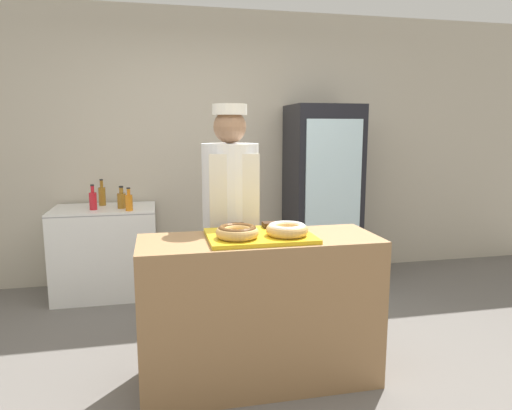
# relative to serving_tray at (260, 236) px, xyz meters

# --- Properties ---
(ground_plane) EXTENTS (14.00, 14.00, 0.00)m
(ground_plane) POSITION_rel_serving_tray_xyz_m (0.00, 0.00, -0.91)
(ground_plane) COLOR #66605B
(wall_back) EXTENTS (8.00, 0.06, 2.70)m
(wall_back) POSITION_rel_serving_tray_xyz_m (0.00, 2.13, 0.44)
(wall_back) COLOR #BCB29E
(wall_back) RESTS_ON ground_plane
(display_counter) EXTENTS (1.42, 0.53, 0.90)m
(display_counter) POSITION_rel_serving_tray_xyz_m (0.00, 0.00, -0.46)
(display_counter) COLOR #997047
(display_counter) RESTS_ON ground_plane
(serving_tray) EXTENTS (0.61, 0.46, 0.02)m
(serving_tray) POSITION_rel_serving_tray_xyz_m (0.00, 0.00, 0.00)
(serving_tray) COLOR yellow
(serving_tray) RESTS_ON display_counter
(donut_chocolate_glaze) EXTENTS (0.24, 0.24, 0.07)m
(donut_chocolate_glaze) POSITION_rel_serving_tray_xyz_m (-0.15, -0.07, 0.05)
(donut_chocolate_glaze) COLOR tan
(donut_chocolate_glaze) RESTS_ON serving_tray
(donut_light_glaze) EXTENTS (0.24, 0.24, 0.07)m
(donut_light_glaze) POSITION_rel_serving_tray_xyz_m (0.15, -0.07, 0.05)
(donut_light_glaze) COLOR tan
(donut_light_glaze) RESTS_ON serving_tray
(brownie_back_left) EXTENTS (0.08, 0.08, 0.03)m
(brownie_back_left) POSITION_rel_serving_tray_xyz_m (-0.10, 0.17, 0.03)
(brownie_back_left) COLOR #382111
(brownie_back_left) RESTS_ON serving_tray
(brownie_back_right) EXTENTS (0.08, 0.08, 0.03)m
(brownie_back_right) POSITION_rel_serving_tray_xyz_m (0.10, 0.17, 0.03)
(brownie_back_right) COLOR #382111
(brownie_back_right) RESTS_ON serving_tray
(baker_person) EXTENTS (0.39, 0.39, 1.70)m
(baker_person) POSITION_rel_serving_tray_xyz_m (-0.09, 0.52, -0.02)
(baker_person) COLOR #4C4C51
(baker_person) RESTS_ON ground_plane
(beverage_fridge) EXTENTS (0.67, 0.61, 1.77)m
(beverage_fridge) POSITION_rel_serving_tray_xyz_m (1.04, 1.76, -0.03)
(beverage_fridge) COLOR black
(beverage_fridge) RESTS_ON ground_plane
(chest_freezer) EXTENTS (0.91, 0.62, 0.82)m
(chest_freezer) POSITION_rel_serving_tray_xyz_m (-1.07, 1.76, -0.50)
(chest_freezer) COLOR white
(chest_freezer) RESTS_ON ground_plane
(bottle_amber) EXTENTS (0.06, 0.06, 0.25)m
(bottle_amber) POSITION_rel_serving_tray_xyz_m (-1.09, 1.90, 0.01)
(bottle_amber) COLOR #99661E
(bottle_amber) RESTS_ON chest_freezer
(bottle_orange) EXTENTS (0.06, 0.06, 0.21)m
(bottle_orange) POSITION_rel_serving_tray_xyz_m (-0.83, 1.55, -0.01)
(bottle_orange) COLOR orange
(bottle_orange) RESTS_ON chest_freezer
(bottle_amber_b) EXTENTS (0.08, 0.08, 0.20)m
(bottle_amber_b) POSITION_rel_serving_tray_xyz_m (-0.90, 1.70, -0.01)
(bottle_amber_b) COLOR #99661E
(bottle_amber_b) RESTS_ON chest_freezer
(bottle_red) EXTENTS (0.07, 0.07, 0.23)m
(bottle_red) POSITION_rel_serving_tray_xyz_m (-1.14, 1.67, -0.00)
(bottle_red) COLOR red
(bottle_red) RESTS_ON chest_freezer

